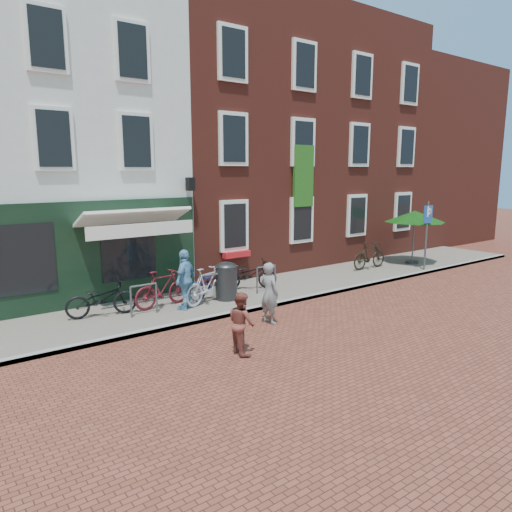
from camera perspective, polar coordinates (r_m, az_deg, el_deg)
ground at (r=13.46m, az=2.67°, el=-6.13°), size 80.00×80.00×0.00m
sidewalk at (r=15.18m, az=2.04°, el=-4.01°), size 24.00×3.00×0.10m
building_stucco at (r=17.31m, az=-26.46°, el=11.57°), size 8.00×8.00×9.00m
building_brick_mid at (r=19.84m, az=-5.72°, el=13.74°), size 6.00×8.00×10.00m
building_brick_right at (r=23.49m, az=7.30°, el=13.18°), size 6.00×8.00×10.00m
filler_right at (r=28.34m, az=17.03°, el=11.31°), size 7.00×8.00×9.00m
litter_bin at (r=13.72m, az=-3.63°, el=-2.77°), size 0.64×0.64×1.17m
parking_sign at (r=18.68m, az=20.01°, el=3.54°), size 0.50×0.08×2.58m
parasol at (r=19.83m, az=18.67°, el=4.80°), size 2.38×2.38×2.22m
woman at (r=11.86m, az=1.62°, el=-4.49°), size 0.44×0.61×1.56m
boy at (r=9.96m, az=-1.77°, el=-8.11°), size 0.57×0.69×1.33m
cafe_person at (r=12.83m, az=-8.56°, el=-2.82°), size 1.01×0.88×1.64m
bicycle_0 at (r=12.77m, az=-18.21°, el=-4.92°), size 1.86×0.92×0.93m
bicycle_1 at (r=13.20m, az=-11.27°, el=-3.87°), size 1.78×0.71×1.04m
bicycle_2 at (r=13.88m, az=-5.17°, el=-3.23°), size 1.84×0.81×0.93m
bicycle_3 at (r=13.39m, az=-5.92°, el=-3.52°), size 1.79×0.99×1.04m
bicycle_4 at (r=14.88m, az=-0.83°, el=-2.26°), size 1.88×1.30×0.93m
bicycle_5 at (r=18.44m, az=13.58°, el=0.08°), size 1.73×0.51×1.04m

